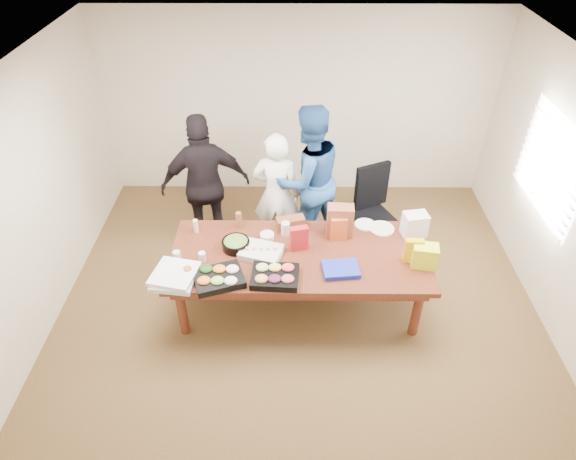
{
  "coord_description": "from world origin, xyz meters",
  "views": [
    {
      "loc": [
        -0.09,
        -4.04,
        4.22
      ],
      "look_at": [
        -0.12,
        0.1,
        1.0
      ],
      "focal_mm": 30.65,
      "sensor_mm": 36.0,
      "label": 1
    }
  ],
  "objects_px": {
    "sheet_cake": "(261,252)",
    "salad_bowl": "(236,244)",
    "office_chair": "(371,214)",
    "person_right": "(308,179)",
    "person_center": "(277,194)",
    "conference_table": "(299,279)"
  },
  "relations": [
    {
      "from": "person_center",
      "to": "person_right",
      "type": "distance_m",
      "value": 0.43
    },
    {
      "from": "office_chair",
      "to": "salad_bowl",
      "type": "distance_m",
      "value": 1.88
    },
    {
      "from": "office_chair",
      "to": "person_right",
      "type": "xyz_separation_m",
      "value": [
        -0.81,
        0.15,
        0.42
      ]
    },
    {
      "from": "person_right",
      "to": "salad_bowl",
      "type": "relative_size",
      "value": 6.37
    },
    {
      "from": "sheet_cake",
      "to": "salad_bowl",
      "type": "bearing_deg",
      "value": 174.98
    },
    {
      "from": "sheet_cake",
      "to": "salad_bowl",
      "type": "height_order",
      "value": "salad_bowl"
    },
    {
      "from": "conference_table",
      "to": "person_center",
      "type": "bearing_deg",
      "value": 104.53
    },
    {
      "from": "office_chair",
      "to": "person_center",
      "type": "height_order",
      "value": "person_center"
    },
    {
      "from": "office_chair",
      "to": "sheet_cake",
      "type": "xyz_separation_m",
      "value": [
        -1.34,
        -1.03,
        0.24
      ]
    },
    {
      "from": "person_right",
      "to": "salad_bowl",
      "type": "bearing_deg",
      "value": 25.21
    },
    {
      "from": "person_right",
      "to": "sheet_cake",
      "type": "height_order",
      "value": "person_right"
    },
    {
      "from": "person_center",
      "to": "salad_bowl",
      "type": "height_order",
      "value": "person_center"
    },
    {
      "from": "person_center",
      "to": "salad_bowl",
      "type": "xyz_separation_m",
      "value": [
        -0.42,
        -0.95,
        -0.03
      ]
    },
    {
      "from": "person_right",
      "to": "person_center",
      "type": "bearing_deg",
      "value": -11.04
    },
    {
      "from": "person_right",
      "to": "sheet_cake",
      "type": "bearing_deg",
      "value": 38.34
    },
    {
      "from": "sheet_cake",
      "to": "salad_bowl",
      "type": "distance_m",
      "value": 0.3
    },
    {
      "from": "conference_table",
      "to": "person_center",
      "type": "height_order",
      "value": "person_center"
    },
    {
      "from": "person_center",
      "to": "person_right",
      "type": "bearing_deg",
      "value": -156.5
    },
    {
      "from": "conference_table",
      "to": "person_right",
      "type": "bearing_deg",
      "value": 84.26
    },
    {
      "from": "person_center",
      "to": "sheet_cake",
      "type": "relative_size",
      "value": 3.84
    },
    {
      "from": "conference_table",
      "to": "salad_bowl",
      "type": "height_order",
      "value": "salad_bowl"
    },
    {
      "from": "salad_bowl",
      "to": "sheet_cake",
      "type": "bearing_deg",
      "value": -22.02
    }
  ]
}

